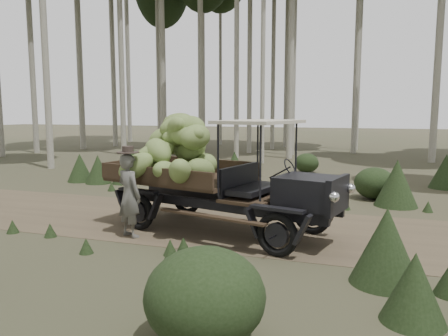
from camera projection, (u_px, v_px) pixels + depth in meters
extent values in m
plane|color=#473D2B|center=(177.00, 221.00, 10.67)|extent=(120.00, 120.00, 0.00)
cube|color=brown|center=(177.00, 221.00, 10.67)|extent=(70.00, 4.00, 0.01)
cube|color=black|center=(307.00, 192.00, 8.52)|extent=(1.33, 1.29, 0.61)
cube|color=black|center=(338.00, 195.00, 8.20)|extent=(0.38, 1.10, 0.68)
cube|color=black|center=(239.00, 179.00, 9.33)|extent=(0.46, 1.52, 0.61)
cube|color=#38281C|center=(182.00, 179.00, 10.16)|extent=(3.48, 2.68, 0.09)
cube|color=#38281C|center=(206.00, 166.00, 10.97)|extent=(3.01, 0.82, 0.35)
cube|color=#38281C|center=(153.00, 175.00, 9.31)|extent=(3.01, 0.82, 0.35)
cube|color=#38281C|center=(133.00, 166.00, 10.96)|extent=(0.55, 1.94, 0.35)
cube|color=beige|center=(259.00, 122.00, 8.91)|extent=(1.69, 2.13, 0.07)
cube|color=black|center=(234.00, 199.00, 9.95)|extent=(4.95, 1.35, 0.20)
cube|color=black|center=(213.00, 205.00, 9.25)|extent=(4.95, 1.35, 0.20)
torus|color=black|center=(312.00, 215.00, 9.47)|extent=(0.85, 0.35, 0.84)
torus|color=black|center=(277.00, 235.00, 7.99)|extent=(0.85, 0.35, 0.84)
torus|color=black|center=(187.00, 198.00, 11.28)|extent=(0.85, 0.35, 0.84)
torus|color=black|center=(139.00, 212.00, 9.81)|extent=(0.85, 0.35, 0.84)
sphere|color=beige|center=(350.00, 189.00, 8.56)|extent=(0.20, 0.20, 0.20)
sphere|color=beige|center=(334.00, 197.00, 7.73)|extent=(0.20, 0.20, 0.20)
ellipsoid|color=olive|center=(199.00, 167.00, 10.32)|extent=(0.89, 0.59, 0.60)
ellipsoid|color=olive|center=(155.00, 153.00, 9.78)|extent=(1.07, 0.93, 0.69)
ellipsoid|color=olive|center=(178.00, 136.00, 10.10)|extent=(0.82, 0.96, 0.48)
ellipsoid|color=olive|center=(177.00, 127.00, 9.89)|extent=(0.91, 1.00, 0.63)
ellipsoid|color=olive|center=(165.00, 171.00, 9.43)|extent=(0.56, 0.85, 0.59)
ellipsoid|color=olive|center=(191.00, 148.00, 10.23)|extent=(0.98, 1.04, 0.75)
ellipsoid|color=olive|center=(195.00, 138.00, 9.75)|extent=(0.88, 1.03, 0.70)
ellipsoid|color=olive|center=(177.00, 126.00, 10.06)|extent=(1.01, 0.91, 0.69)
ellipsoid|color=olive|center=(142.00, 167.00, 10.12)|extent=(0.72, 1.05, 0.58)
ellipsoid|color=olive|center=(189.00, 151.00, 10.34)|extent=(0.93, 0.69, 0.62)
ellipsoid|color=olive|center=(164.00, 138.00, 10.44)|extent=(1.02, 0.81, 0.75)
ellipsoid|color=olive|center=(192.00, 127.00, 9.96)|extent=(0.86, 0.66, 0.62)
ellipsoid|color=olive|center=(201.00, 170.00, 9.64)|extent=(0.82, 1.01, 0.71)
ellipsoid|color=olive|center=(158.00, 151.00, 9.75)|extent=(1.10, 1.06, 0.78)
ellipsoid|color=olive|center=(195.00, 137.00, 9.69)|extent=(0.82, 1.00, 0.66)
ellipsoid|color=olive|center=(186.00, 127.00, 9.91)|extent=(0.65, 0.94, 0.66)
ellipsoid|color=olive|center=(206.00, 165.00, 10.20)|extent=(0.61, 0.85, 0.55)
ellipsoid|color=olive|center=(174.00, 146.00, 10.62)|extent=(0.80, 0.62, 0.43)
ellipsoid|color=olive|center=(181.00, 134.00, 9.86)|extent=(1.07, 0.98, 0.63)
ellipsoid|color=olive|center=(178.00, 122.00, 10.19)|extent=(0.84, 0.58, 0.48)
ellipsoid|color=olive|center=(136.00, 166.00, 9.47)|extent=(1.07, 0.86, 0.83)
ellipsoid|color=olive|center=(180.00, 171.00, 8.83)|extent=(0.75, 1.01, 0.77)
imported|color=#585650|center=(129.00, 196.00, 9.22)|extent=(0.77, 0.66, 1.79)
cylinder|color=#332923|center=(128.00, 152.00, 9.10)|extent=(0.63, 0.63, 0.02)
cylinder|color=#332923|center=(128.00, 150.00, 9.09)|extent=(0.31, 0.31, 0.14)
cylinder|color=#B2AD9E|center=(30.00, 25.00, 26.58)|extent=(0.35, 0.35, 15.73)
cylinder|color=#B2AD9E|center=(274.00, 14.00, 29.13)|extent=(0.28, 0.28, 18.14)
cylinder|color=#B2AD9E|center=(292.00, 21.00, 23.57)|extent=(0.34, 0.34, 14.94)
cylinder|color=#B2AD9E|center=(362.00, 4.00, 28.62)|extent=(0.25, 0.25, 19.18)
cylinder|color=#B2AD9E|center=(441.00, 12.00, 21.65)|extent=(0.37, 0.37, 15.00)
cylinder|color=#B2AD9E|center=(163.00, 48.00, 31.00)|extent=(0.40, 0.40, 14.10)
cylinder|color=#B2AD9E|center=(237.00, 15.00, 23.73)|extent=(0.27, 0.27, 15.67)
cylinder|color=#B2AD9E|center=(288.00, 9.00, 30.85)|extent=(0.30, 0.30, 19.64)
cylinder|color=#B2AD9E|center=(220.00, 35.00, 33.54)|extent=(0.22, 0.22, 16.84)
cylinder|color=#B2AD9E|center=(203.00, 36.00, 28.71)|extent=(0.23, 0.23, 15.08)
cylinder|color=#B2AD9E|center=(157.00, 8.00, 28.89)|extent=(0.27, 0.27, 18.76)
cylinder|color=#B2AD9E|center=(126.00, 4.00, 36.18)|extent=(0.37, 0.37, 22.85)
cylinder|color=#B2AD9E|center=(359.00, 10.00, 26.32)|extent=(0.35, 0.35, 17.41)
cone|color=#233319|center=(139.00, 171.00, 16.24)|extent=(0.76, 0.76, 0.85)
ellipsoid|color=#233319|center=(307.00, 163.00, 18.86)|extent=(1.04, 1.04, 0.83)
cone|color=#233319|center=(446.00, 171.00, 15.03)|extent=(1.08, 1.08, 1.20)
cone|color=#233319|center=(414.00, 288.00, 5.51)|extent=(0.83, 0.83, 0.92)
cone|color=#233319|center=(375.00, 189.00, 13.60)|extent=(0.42, 0.42, 0.47)
ellipsoid|color=#233319|center=(133.00, 156.00, 22.49)|extent=(0.81, 0.81, 0.65)
cone|color=#233319|center=(80.00, 167.00, 16.51)|extent=(0.96, 0.96, 1.07)
cone|color=#233319|center=(397.00, 183.00, 12.22)|extent=(1.19, 1.19, 1.32)
ellipsoid|color=#233319|center=(205.00, 296.00, 4.98)|extent=(1.40, 1.40, 1.12)
cone|color=#233319|center=(98.00, 169.00, 16.09)|extent=(0.95, 0.95, 1.05)
cone|color=#233319|center=(124.00, 170.00, 16.05)|extent=(0.93, 0.93, 1.04)
ellipsoid|color=#233319|center=(374.00, 183.00, 13.22)|extent=(1.20, 1.20, 0.96)
cone|color=#233319|center=(195.00, 160.00, 19.60)|extent=(0.83, 0.83, 0.92)
cone|color=#233319|center=(386.00, 246.00, 6.74)|extent=(1.09, 1.09, 1.21)
cone|color=#233319|center=(235.00, 160.00, 20.16)|extent=(0.72, 0.72, 0.80)
cone|color=#233319|center=(346.00, 204.00, 11.85)|extent=(0.27, 0.27, 0.30)
cone|color=#233319|center=(200.00, 197.00, 12.83)|extent=(0.27, 0.27, 0.30)
cone|color=#233319|center=(264.00, 199.00, 12.54)|extent=(0.27, 0.27, 0.30)
cone|color=#233319|center=(170.00, 247.00, 8.12)|extent=(0.27, 0.27, 0.30)
cone|color=#233319|center=(13.00, 226.00, 9.59)|extent=(0.27, 0.27, 0.30)
cone|color=#233319|center=(50.00, 230.00, 9.29)|extent=(0.27, 0.27, 0.30)
cone|color=#233319|center=(156.00, 194.00, 13.28)|extent=(0.27, 0.27, 0.30)
cone|color=#233319|center=(428.00, 207.00, 11.56)|extent=(0.27, 0.27, 0.30)
cone|color=#233319|center=(362.00, 264.00, 7.26)|extent=(0.27, 0.27, 0.30)
cone|color=#233319|center=(170.00, 254.00, 7.76)|extent=(0.27, 0.27, 0.30)
cone|color=#233319|center=(111.00, 187.00, 14.59)|extent=(0.27, 0.27, 0.30)
cone|color=#233319|center=(86.00, 246.00, 8.21)|extent=(0.27, 0.27, 0.30)
cone|color=#233319|center=(183.00, 245.00, 8.28)|extent=(0.27, 0.27, 0.30)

